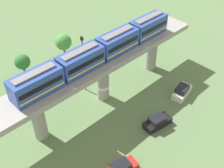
# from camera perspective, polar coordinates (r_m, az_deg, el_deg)

# --- Properties ---
(ground_plane) EXTENTS (120.00, 120.00, 0.00)m
(ground_plane) POSITION_cam_1_polar(r_m,az_deg,el_deg) (46.38, -1.75, -2.60)
(ground_plane) COLOR #5B7A4C
(viaduct) EXTENTS (5.20, 35.80, 7.51)m
(viaduct) POSITION_cam_1_polar(r_m,az_deg,el_deg) (42.63, -1.90, 3.24)
(viaduct) COLOR #999691
(viaduct) RESTS_ON ground
(train) EXTENTS (2.64, 27.45, 3.24)m
(train) POSITION_cam_1_polar(r_m,az_deg,el_deg) (40.58, -2.45, 6.57)
(train) COLOR #2D4CA5
(train) RESTS_ON viaduct
(parked_car_black) EXTENTS (2.49, 4.44, 1.76)m
(parked_car_black) POSITION_cam_1_polar(r_m,az_deg,el_deg) (42.01, 9.06, -7.48)
(parked_car_black) COLOR black
(parked_car_black) RESTS_ON ground
(parked_car_white) EXTENTS (2.60, 4.47, 1.76)m
(parked_car_white) POSITION_cam_1_polar(r_m,az_deg,el_deg) (47.62, 13.80, -1.45)
(parked_car_white) COLOR white
(parked_car_white) RESTS_ON ground
(tree_near_viaduct) EXTENTS (2.69, 2.69, 4.22)m
(tree_near_viaduct) POSITION_cam_1_polar(r_m,az_deg,el_deg) (51.43, -17.48, 4.23)
(tree_near_viaduct) COLOR brown
(tree_near_viaduct) RESTS_ON ground
(tree_mid_lot) EXTENTS (3.06, 3.06, 4.99)m
(tree_mid_lot) POSITION_cam_1_polar(r_m,az_deg,el_deg) (54.08, -9.68, 8.25)
(tree_mid_lot) COLOR brown
(tree_mid_lot) RESTS_ON ground
(signal_post) EXTENTS (0.44, 0.28, 10.11)m
(signal_post) POSITION_cam_1_polar(r_m,az_deg,el_deg) (44.49, -5.69, 4.33)
(signal_post) COLOR #4C4C51
(signal_post) RESTS_ON ground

